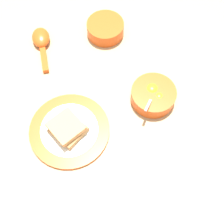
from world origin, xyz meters
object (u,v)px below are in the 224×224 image
Objects in this scene: egg_bowl at (153,95)px; soup_spoon at (41,41)px; toast_plate at (69,130)px; toast_sandwich at (67,128)px; congee_bowl at (105,28)px.

soup_spoon is (0.17, 0.37, -0.01)m from egg_bowl.
toast_plate is 1.34× the size of soup_spoon.
toast_sandwich is 0.33m from soup_spoon.
toast_plate is at bearing 169.46° from congee_bowl.
egg_bowl is 0.41m from soup_spoon.
toast_sandwich is 0.99× the size of congee_bowl.
egg_bowl is at bearing -61.65° from toast_plate.
toast_plate is 0.37m from congee_bowl.
egg_bowl is 0.26m from toast_plate.
toast_sandwich is 0.37m from congee_bowl.
toast_plate is 0.03m from toast_sandwich.
soup_spoon is 0.21m from congee_bowl.
toast_plate is at bearing -155.53° from soup_spoon.
toast_plate is at bearing -28.59° from toast_sandwich.
egg_bowl is at bearing -145.02° from congee_bowl.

